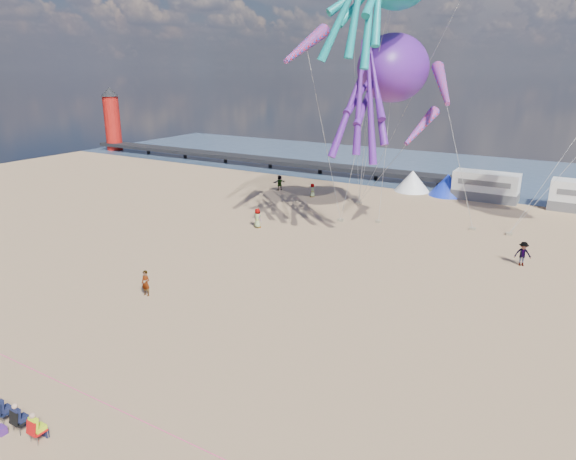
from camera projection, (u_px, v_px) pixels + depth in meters
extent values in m
plane|color=tan|center=(195.00, 354.00, 25.43)|extent=(120.00, 120.00, 0.00)
plane|color=#344963|center=(460.00, 171.00, 70.38)|extent=(120.00, 120.00, 0.00)
cube|color=black|center=(247.00, 158.00, 74.83)|extent=(60.00, 3.00, 0.50)
cylinder|color=#A5140F|center=(113.00, 123.00, 87.51)|extent=(2.60, 2.60, 9.00)
cube|color=silver|center=(486.00, 186.00, 54.73)|extent=(6.60, 2.50, 3.00)
cone|color=white|center=(412.00, 181.00, 58.74)|extent=(4.00, 4.00, 2.40)
cone|color=#1933CC|center=(448.00, 185.00, 56.78)|extent=(4.00, 4.00, 2.40)
cube|color=#451D70|center=(1.00, 430.00, 19.84)|extent=(0.40, 0.30, 0.32)
cylinder|color=#F2338C|center=(116.00, 408.00, 21.33)|extent=(34.00, 0.03, 0.03)
imported|color=tan|center=(146.00, 283.00, 31.76)|extent=(0.63, 0.44, 1.64)
imported|color=#7F6659|center=(257.00, 218.00, 45.33)|extent=(0.74, 0.59, 1.76)
imported|color=#7F6659|center=(523.00, 254.00, 36.55)|extent=(1.06, 0.95, 1.80)
imported|color=#7F6659|center=(280.00, 183.00, 59.30)|extent=(0.89, 1.10, 1.75)
imported|color=#7F6659|center=(312.00, 190.00, 56.17)|extent=(0.48, 0.62, 1.50)
cube|color=gray|center=(341.00, 220.00, 47.41)|extent=(0.50, 0.35, 0.22)
cube|color=gray|center=(379.00, 221.00, 46.99)|extent=(0.50, 0.35, 0.22)
cube|color=gray|center=(509.00, 234.00, 43.51)|extent=(0.50, 0.35, 0.22)
cube|color=gray|center=(473.00, 229.00, 44.88)|extent=(0.50, 0.35, 0.22)
cube|color=gray|center=(359.00, 203.00, 53.48)|extent=(0.50, 0.35, 0.22)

